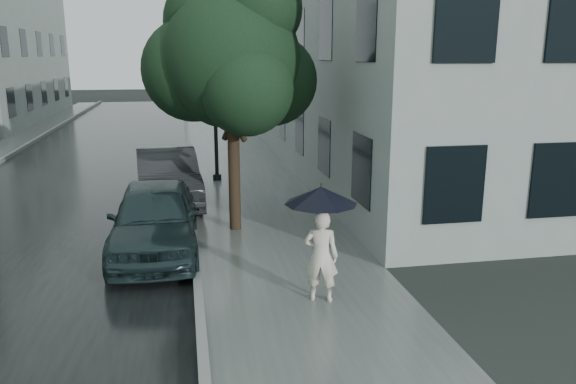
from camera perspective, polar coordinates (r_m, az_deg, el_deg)
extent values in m
plane|color=black|center=(9.20, 1.15, -11.98)|extent=(120.00, 120.00, 0.00)
cube|color=slate|center=(20.59, -4.93, 2.60)|extent=(3.50, 60.00, 0.01)
cube|color=slate|center=(20.49, -10.02, 2.58)|extent=(0.15, 60.00, 0.15)
cube|color=black|center=(20.78, -19.70, 1.93)|extent=(6.85, 60.00, 0.00)
cube|color=gray|center=(28.53, 4.21, 14.82)|extent=(7.00, 36.00, 9.00)
cube|color=black|center=(27.86, -2.97, 14.86)|extent=(0.08, 32.40, 7.20)
cube|color=black|center=(39.07, -23.91, 12.71)|extent=(0.08, 16.20, 6.40)
imported|color=beige|center=(9.27, 3.38, -6.53)|extent=(0.66, 0.54, 1.55)
cylinder|color=black|center=(9.07, 3.32, -3.25)|extent=(0.02, 0.02, 0.67)
cone|color=black|center=(8.94, 3.36, -0.34)|extent=(1.39, 1.39, 0.28)
cylinder|color=black|center=(8.91, 3.37, 0.66)|extent=(0.02, 0.02, 0.08)
cylinder|color=black|center=(9.19, 3.28, -5.43)|extent=(0.03, 0.03, 0.06)
cylinder|color=#332619|center=(12.97, -5.49, 2.00)|extent=(0.27, 0.27, 2.72)
sphere|color=#16321D|center=(12.69, -5.76, 13.24)|extent=(3.04, 3.04, 3.04)
sphere|color=#16321D|center=(13.16, -1.67, 11.27)|extent=(2.10, 2.10, 2.10)
sphere|color=#16321D|center=(13.12, -9.56, 12.15)|extent=(2.34, 2.34, 2.34)
sphere|color=#16321D|center=(11.92, -4.23, 10.39)|extent=(1.97, 1.97, 1.97)
sphere|color=#16321D|center=(13.38, -7.67, 16.73)|extent=(2.22, 2.22, 2.22)
sphere|color=#16321D|center=(12.56, -3.02, 18.07)|extent=(1.88, 1.88, 1.88)
cylinder|color=black|center=(18.08, -7.42, 8.23)|extent=(0.12, 0.12, 4.53)
cylinder|color=black|center=(18.42, -7.21, 1.50)|extent=(0.28, 0.28, 0.20)
cylinder|color=black|center=(18.03, -8.47, 15.39)|extent=(0.51, 0.16, 0.08)
sphere|color=silver|center=(18.06, -9.44, 15.20)|extent=(0.32, 0.32, 0.32)
imported|color=#1B2B2E|center=(11.84, -13.39, -2.56)|extent=(1.77, 4.32, 1.47)
imported|color=#232528|center=(15.70, -12.16, 1.56)|extent=(1.96, 4.62, 1.48)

